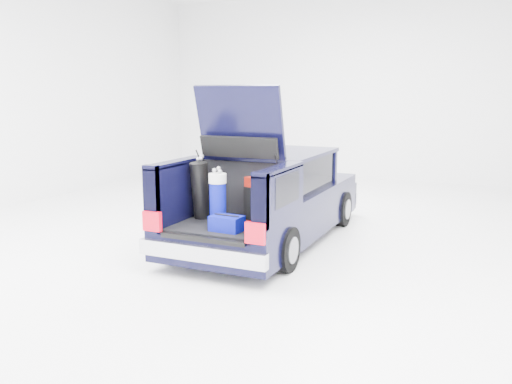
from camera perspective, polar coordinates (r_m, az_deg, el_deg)
The scene contains 6 objects.
ground at distance 8.85m, azimuth 1.33°, elevation -5.10°, with size 14.00×14.00×0.00m, color white.
car at distance 8.79m, azimuth 1.62°, elevation -0.70°, with size 1.87×4.65×2.47m.
red_suitcase at distance 7.54m, azimuth 0.40°, elevation -0.79°, with size 0.45×0.39×0.64m.
black_golf_bag at distance 7.71m, azimuth -5.85°, elevation 0.20°, with size 0.30×0.37×0.91m.
blue_golf_bag at distance 7.29m, azimuth -4.04°, elevation -0.73°, with size 0.31×0.31×0.80m.
blue_duffel at distance 7.04m, azimuth -3.10°, elevation -3.31°, with size 0.43×0.29×0.22m.
Camera 1 is at (3.31, -7.86, 2.38)m, focal length 38.00 mm.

